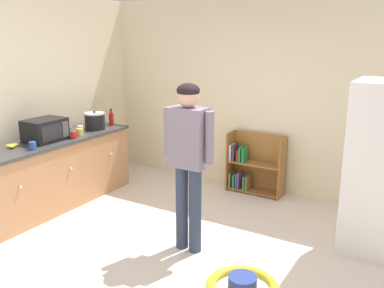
{
  "coord_description": "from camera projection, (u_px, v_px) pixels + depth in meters",
  "views": [
    {
      "loc": [
        2.05,
        -3.24,
        2.24
      ],
      "look_at": [
        -0.17,
        0.46,
        1.09
      ],
      "focal_mm": 39.79,
      "sensor_mm": 36.0,
      "label": 1
    }
  ],
  "objects": [
    {
      "name": "ground_plane",
      "position": [
        183.0,
        261.0,
        4.28
      ],
      "size": [
        12.0,
        12.0,
        0.0
      ],
      "primitive_type": "plane",
      "color": "silver",
      "rests_on": "ground"
    },
    {
      "name": "back_wall",
      "position": [
        272.0,
        98.0,
        5.86
      ],
      "size": [
        5.2,
        0.06,
        2.7
      ],
      "primitive_type": "cube",
      "color": "#F1E7C0",
      "rests_on": "ground"
    },
    {
      "name": "left_side_wall",
      "position": [
        53.0,
        97.0,
        5.91
      ],
      "size": [
        0.06,
        2.99,
        2.7
      ],
      "primitive_type": "cube",
      "color": "#F3E9C2",
      "rests_on": "ground"
    },
    {
      "name": "kitchen_counter",
      "position": [
        54.0,
        173.0,
        5.54
      ],
      "size": [
        0.65,
        2.3,
        0.9
      ],
      "color": "tan",
      "rests_on": "ground"
    },
    {
      "name": "bookshelf",
      "position": [
        252.0,
        167.0,
        6.05
      ],
      "size": [
        0.8,
        0.28,
        0.85
      ],
      "color": "#9E6A33",
      "rests_on": "ground"
    },
    {
      "name": "standing_person",
      "position": [
        188.0,
        152.0,
        4.25
      ],
      "size": [
        0.57,
        0.23,
        1.76
      ],
      "color": "#2F3C52",
      "rests_on": "ground"
    },
    {
      "name": "microwave",
      "position": [
        45.0,
        130.0,
        5.32
      ],
      "size": [
        0.37,
        0.48,
        0.28
      ],
      "color": "black",
      "rests_on": "kitchen_counter"
    },
    {
      "name": "crock_pot",
      "position": [
        95.0,
        121.0,
        5.97
      ],
      "size": [
        0.29,
        0.29,
        0.26
      ],
      "color": "black",
      "rests_on": "kitchen_counter"
    },
    {
      "name": "banana_bunch",
      "position": [
        13.0,
        145.0,
        5.03
      ],
      "size": [
        0.15,
        0.16,
        0.04
      ],
      "color": "yellow",
      "rests_on": "kitchen_counter"
    },
    {
      "name": "ketchup_bottle",
      "position": [
        111.0,
        119.0,
        6.21
      ],
      "size": [
        0.07,
        0.07,
        0.25
      ],
      "color": "red",
      "rests_on": "kitchen_counter"
    },
    {
      "name": "yellow_cup",
      "position": [
        79.0,
        132.0,
        5.61
      ],
      "size": [
        0.08,
        0.08,
        0.09
      ],
      "primitive_type": "cylinder",
      "color": "yellow",
      "rests_on": "kitchen_counter"
    },
    {
      "name": "white_cup",
      "position": [
        80.0,
        129.0,
        5.78
      ],
      "size": [
        0.08,
        0.08,
        0.09
      ],
      "primitive_type": "cylinder",
      "color": "white",
      "rests_on": "kitchen_counter"
    },
    {
      "name": "blue_cup",
      "position": [
        33.0,
        146.0,
        4.95
      ],
      "size": [
        0.08,
        0.08,
        0.09
      ],
      "primitive_type": "cylinder",
      "color": "blue",
      "rests_on": "kitchen_counter"
    },
    {
      "name": "green_cup",
      "position": [
        68.0,
        131.0,
        5.68
      ],
      "size": [
        0.08,
        0.08,
        0.09
      ],
      "primitive_type": "cylinder",
      "color": "green",
      "rests_on": "kitchen_counter"
    },
    {
      "name": "red_cup",
      "position": [
        74.0,
        135.0,
        5.46
      ],
      "size": [
        0.08,
        0.08,
        0.09
      ],
      "primitive_type": "cylinder",
      "color": "red",
      "rests_on": "kitchen_counter"
    }
  ]
}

